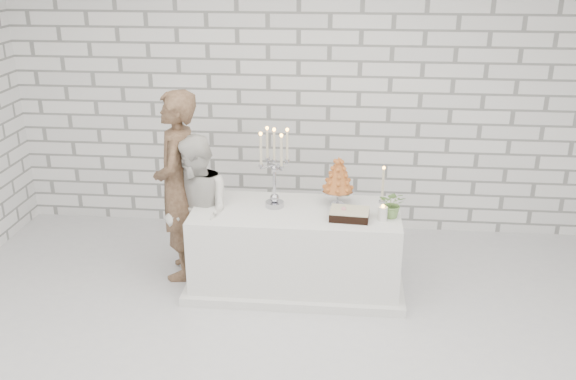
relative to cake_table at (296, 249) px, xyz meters
The scene contains 11 objects.
ground 1.20m from the cake_table, 94.61° to the right, with size 6.00×5.00×0.01m, color silver.
wall_back 1.77m from the cake_table, 93.87° to the left, with size 6.00×0.01×3.00m, color white.
cake_table is the anchor object (origin of this frame).
groom 1.20m from the cake_table, behind, with size 0.64×0.42×1.75m, color #473021.
bride 0.93m from the cake_table, behind, with size 0.67×0.53×1.39m, color silver.
candelabra 0.76m from the cake_table, 163.31° to the left, with size 0.29×0.29×0.72m, color #A7A7B2, non-canonical shape.
croquembouche 0.71m from the cake_table, 22.77° to the left, with size 0.29×0.29×0.45m, color #9E4C1D, non-canonical shape.
chocolate_cake 0.64m from the cake_table, 17.40° to the right, with size 0.32×0.23×0.08m, color black.
pillar_candle 0.87m from the cake_table, 11.58° to the right, with size 0.08×0.08×0.12m, color white.
extra_taper 0.95m from the cake_table, 17.55° to the left, with size 0.06×0.06×0.32m, color beige.
flowers 0.97m from the cake_table, ahead, with size 0.22×0.19×0.25m, color #518442.
Camera 1 is at (0.51, -3.91, 2.90)m, focal length 39.53 mm.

